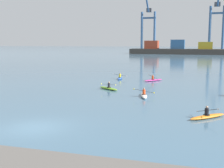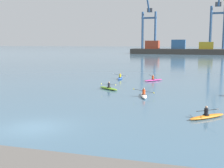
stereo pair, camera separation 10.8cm
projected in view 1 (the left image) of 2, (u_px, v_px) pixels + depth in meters
name	position (u px, v px, depth m)	size (l,w,h in m)	color
ground_plane	(35.00, 128.00, 19.43)	(800.00, 800.00, 0.00)	#476B84
container_barge	(177.00, 49.00, 142.02)	(45.75, 8.93, 6.93)	#38332D
gantry_crane_west	(148.00, 24.00, 159.84)	(8.19, 15.40, 31.83)	#335684
gantry_crane_west_mid	(217.00, 21.00, 144.82)	(7.49, 17.14, 31.74)	#335684
kayak_blue	(120.00, 78.00, 45.44)	(2.26, 3.45, 0.95)	#2856B2
kayak_magenta	(153.00, 80.00, 42.97)	(2.62, 3.01, 0.96)	#C13384
kayak_white	(144.00, 95.00, 30.55)	(2.20, 3.44, 0.95)	silver
kayak_orange	(207.00, 116.00, 21.84)	(2.84, 2.81, 0.98)	orange
kayak_lime	(109.00, 88.00, 35.25)	(3.09, 2.51, 0.95)	#7ABC2D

